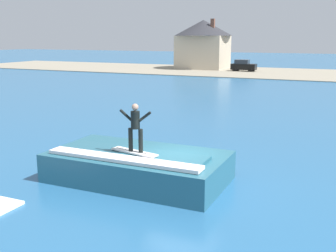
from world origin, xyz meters
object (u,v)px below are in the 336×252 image
at_px(car_near_shore, 243,66).
at_px(house_with_chimney, 203,41).
at_px(surfboard, 134,152).
at_px(surfer, 135,125).
at_px(wave_crest, 138,166).

bearing_deg(car_near_shore, house_with_chimney, 161.39).
relative_size(surfboard, car_near_shore, 0.52).
distance_m(surfer, car_near_shore, 51.64).
distance_m(wave_crest, car_near_shore, 51.11).
bearing_deg(house_with_chimney, wave_crest, -72.94).
bearing_deg(house_with_chimney, car_near_shore, -18.61).
relative_size(car_near_shore, house_with_chimney, 0.40).
xyz_separation_m(wave_crest, surfer, (0.20, -0.48, 1.68)).
distance_m(surfboard, house_with_chimney, 55.93).
height_order(wave_crest, surfboard, surfboard).
relative_size(wave_crest, surfboard, 3.31).
bearing_deg(surfer, car_near_shore, 99.88).
bearing_deg(car_near_shore, surfer, -80.12).
xyz_separation_m(wave_crest, surfboard, (0.12, -0.45, 0.67)).
xyz_separation_m(surfboard, car_near_shore, (-8.77, 50.82, -0.29)).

